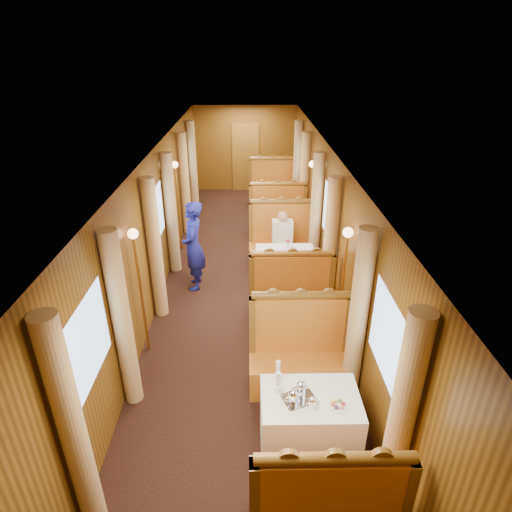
{
  "coord_description": "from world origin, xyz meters",
  "views": [
    {
      "loc": [
        0.12,
        -6.85,
        4.1
      ],
      "look_at": [
        0.21,
        -0.76,
        1.05
      ],
      "focal_mm": 30.0,
      "sensor_mm": 36.0,
      "label": 1
    }
  ],
  "objects_px": {
    "fruit_plate": "(338,405)",
    "passenger": "(282,235)",
    "tea_tray": "(299,399)",
    "rose_vase_mid": "(288,243)",
    "steward": "(193,246)",
    "table_far": "(274,205)",
    "table_near": "(309,423)",
    "banquette_mid_aft": "(281,244)",
    "teapot_right": "(312,404)",
    "teapot_left": "(293,399)",
    "banquette_mid_fwd": "(290,298)",
    "banquette_near_aft": "(299,358)",
    "banquette_far_fwd": "(277,218)",
    "teapot_back": "(301,390)",
    "banquette_near_fwd": "(324,511)",
    "banquette_far_aft": "(273,191)",
    "rose_vase_far": "(274,184)",
    "table_mid": "(285,270)"
  },
  "relations": [
    {
      "from": "banquette_near_aft",
      "to": "banquette_far_fwd",
      "type": "xyz_separation_m",
      "value": [
        0.0,
        4.97,
        0.0
      ]
    },
    {
      "from": "teapot_back",
      "to": "fruit_plate",
      "type": "relative_size",
      "value": 0.8
    },
    {
      "from": "teapot_right",
      "to": "teapot_back",
      "type": "relative_size",
      "value": 0.8
    },
    {
      "from": "banquette_mid_aft",
      "to": "teapot_right",
      "type": "height_order",
      "value": "banquette_mid_aft"
    },
    {
      "from": "banquette_near_fwd",
      "to": "banquette_far_aft",
      "type": "height_order",
      "value": "same"
    },
    {
      "from": "banquette_far_fwd",
      "to": "teapot_left",
      "type": "relative_size",
      "value": 7.83
    },
    {
      "from": "fruit_plate",
      "to": "passenger",
      "type": "height_order",
      "value": "passenger"
    },
    {
      "from": "tea_tray",
      "to": "banquette_mid_fwd",
      "type": "bearing_deg",
      "value": 87.05
    },
    {
      "from": "banquette_near_fwd",
      "to": "banquette_mid_fwd",
      "type": "distance_m",
      "value": 3.5
    },
    {
      "from": "rose_vase_far",
      "to": "steward",
      "type": "xyz_separation_m",
      "value": [
        -1.61,
        -3.4,
        -0.1
      ]
    },
    {
      "from": "table_far",
      "to": "banquette_far_fwd",
      "type": "xyz_separation_m",
      "value": [
        0.0,
        -1.01,
        0.05
      ]
    },
    {
      "from": "table_mid",
      "to": "rose_vase_mid",
      "type": "relative_size",
      "value": 2.92
    },
    {
      "from": "steward",
      "to": "tea_tray",
      "type": "bearing_deg",
      "value": 18.94
    },
    {
      "from": "table_mid",
      "to": "passenger",
      "type": "distance_m",
      "value": 0.86
    },
    {
      "from": "table_far",
      "to": "banquette_near_fwd",
      "type": "bearing_deg",
      "value": -90.0
    },
    {
      "from": "teapot_back",
      "to": "banquette_far_fwd",
      "type": "bearing_deg",
      "value": 82.08
    },
    {
      "from": "table_far",
      "to": "table_near",
      "type": "bearing_deg",
      "value": -90.0
    },
    {
      "from": "teapot_left",
      "to": "rose_vase_far",
      "type": "xyz_separation_m",
      "value": [
        0.16,
        7.08,
        0.11
      ]
    },
    {
      "from": "passenger",
      "to": "teapot_right",
      "type": "bearing_deg",
      "value": -90.13
    },
    {
      "from": "banquette_mid_fwd",
      "to": "banquette_far_fwd",
      "type": "relative_size",
      "value": 1.0
    },
    {
      "from": "banquette_near_fwd",
      "to": "rose_vase_mid",
      "type": "height_order",
      "value": "banquette_near_fwd"
    },
    {
      "from": "tea_tray",
      "to": "rose_vase_mid",
      "type": "relative_size",
      "value": 0.94
    },
    {
      "from": "banquette_near_fwd",
      "to": "fruit_plate",
      "type": "relative_size",
      "value": 6.2
    },
    {
      "from": "banquette_near_fwd",
      "to": "table_near",
      "type": "bearing_deg",
      "value": 90.0
    },
    {
      "from": "table_far",
      "to": "tea_tray",
      "type": "height_order",
      "value": "tea_tray"
    },
    {
      "from": "table_near",
      "to": "teapot_right",
      "type": "distance_m",
      "value": 0.46
    },
    {
      "from": "banquette_near_aft",
      "to": "table_far",
      "type": "relative_size",
      "value": 1.28
    },
    {
      "from": "table_near",
      "to": "fruit_plate",
      "type": "height_order",
      "value": "fruit_plate"
    },
    {
      "from": "teapot_left",
      "to": "table_near",
      "type": "bearing_deg",
      "value": 3.02
    },
    {
      "from": "banquette_far_aft",
      "to": "passenger",
      "type": "relative_size",
      "value": 1.76
    },
    {
      "from": "banquette_far_aft",
      "to": "teapot_back",
      "type": "height_order",
      "value": "banquette_far_aft"
    },
    {
      "from": "table_near",
      "to": "tea_tray",
      "type": "height_order",
      "value": "tea_tray"
    },
    {
      "from": "banquette_mid_fwd",
      "to": "tea_tray",
      "type": "bearing_deg",
      "value": -92.95
    },
    {
      "from": "passenger",
      "to": "teapot_back",
      "type": "bearing_deg",
      "value": -91.43
    },
    {
      "from": "banquette_far_aft",
      "to": "teapot_back",
      "type": "distance_m",
      "value": 8.0
    },
    {
      "from": "table_near",
      "to": "table_far",
      "type": "distance_m",
      "value": 7.0
    },
    {
      "from": "banquette_mid_aft",
      "to": "banquette_far_fwd",
      "type": "height_order",
      "value": "same"
    },
    {
      "from": "table_mid",
      "to": "banquette_far_aft",
      "type": "distance_m",
      "value": 4.51
    },
    {
      "from": "teapot_left",
      "to": "banquette_mid_fwd",
      "type": "bearing_deg",
      "value": 64.48
    },
    {
      "from": "banquette_far_aft",
      "to": "teapot_right",
      "type": "bearing_deg",
      "value": -90.07
    },
    {
      "from": "steward",
      "to": "banquette_far_fwd",
      "type": "bearing_deg",
      "value": 141.65
    },
    {
      "from": "rose_vase_far",
      "to": "passenger",
      "type": "xyz_separation_m",
      "value": [
        0.03,
        -2.72,
        -0.19
      ]
    },
    {
      "from": "banquette_near_aft",
      "to": "banquette_mid_fwd",
      "type": "height_order",
      "value": "same"
    },
    {
      "from": "table_far",
      "to": "passenger",
      "type": "xyz_separation_m",
      "value": [
        -0.0,
        -2.72,
        0.37
      ]
    },
    {
      "from": "table_mid",
      "to": "table_far",
      "type": "bearing_deg",
      "value": 90.0
    },
    {
      "from": "banquette_near_aft",
      "to": "banquette_far_aft",
      "type": "bearing_deg",
      "value": 90.0
    },
    {
      "from": "teapot_back",
      "to": "rose_vase_far",
      "type": "bearing_deg",
      "value": 82.52
    },
    {
      "from": "table_mid",
      "to": "fruit_plate",
      "type": "distance_m",
      "value": 3.66
    },
    {
      "from": "tea_tray",
      "to": "steward",
      "type": "bearing_deg",
      "value": 112.75
    },
    {
      "from": "table_mid",
      "to": "rose_vase_far",
      "type": "relative_size",
      "value": 2.92
    }
  ]
}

